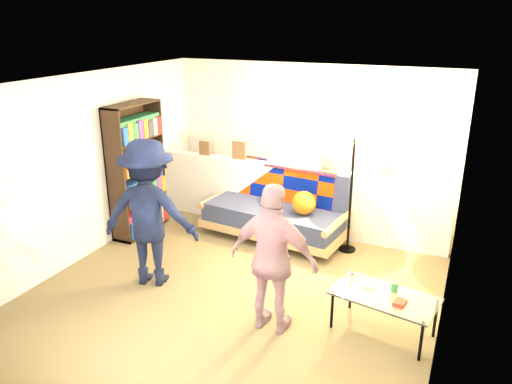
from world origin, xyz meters
TOP-DOWN VIEW (x-y plane):
  - ground at (0.00, 0.00)m, footprint 5.00×5.00m
  - room_shell at (0.00, 0.47)m, footprint 4.60×5.05m
  - half_wall_ledge at (0.00, 1.80)m, footprint 4.45×0.15m
  - ledge_decor at (-0.23, 1.78)m, footprint 2.97×0.02m
  - futon_sofa at (-0.14, 1.48)m, footprint 2.16×1.21m
  - bookshelf at (-2.08, 0.81)m, footprint 0.32×0.96m
  - coffee_table at (1.73, -0.29)m, footprint 1.11×0.75m
  - floor_lamp at (0.93, 1.45)m, footprint 0.38×0.31m
  - person_left at (-1.03, -0.37)m, footprint 1.27×0.93m
  - person_right at (0.67, -0.68)m, footprint 0.94×0.42m

SIDE VIEW (x-z plane):
  - ground at x=0.00m, z-range 0.00..0.00m
  - coffee_table at x=1.73m, z-range 0.13..0.67m
  - futon_sofa at x=-0.14m, z-range -0.03..0.86m
  - half_wall_ledge at x=0.00m, z-range 0.00..1.00m
  - person_right at x=0.67m, z-range 0.00..1.57m
  - person_left at x=-1.03m, z-range 0.00..1.77m
  - bookshelf at x=-2.08m, z-range -0.06..1.86m
  - floor_lamp at x=0.93m, z-range 0.34..2.00m
  - ledge_decor at x=-0.23m, z-range 0.95..1.40m
  - room_shell at x=0.00m, z-range 0.45..2.90m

